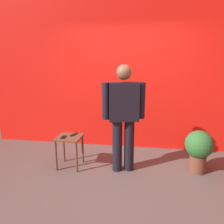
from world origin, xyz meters
TOP-DOWN VIEW (x-y plane):
  - ground_plane at (0.00, 0.00)m, footprint 12.00×12.00m
  - back_wall_red at (0.00, 1.62)m, footprint 5.81×0.12m
  - standing_person at (0.02, 0.52)m, footprint 0.67×0.33m
  - side_table at (-0.87, 0.50)m, footprint 0.40×0.40m
  - cell_phone at (-0.95, 0.45)m, footprint 0.08×0.15m
  - tv_remote at (-0.82, 0.59)m, footprint 0.10×0.17m
  - potted_plant at (1.21, 0.64)m, footprint 0.44×0.44m

SIDE VIEW (x-z plane):
  - ground_plane at x=0.00m, z-range 0.00..0.00m
  - potted_plant at x=1.21m, z-range 0.06..0.75m
  - side_table at x=-0.87m, z-range 0.16..0.69m
  - cell_phone at x=-0.95m, z-range 0.53..0.54m
  - tv_remote at x=-0.82m, z-range 0.53..0.55m
  - standing_person at x=0.02m, z-range 0.10..1.80m
  - back_wall_red at x=0.00m, z-range 0.00..3.30m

